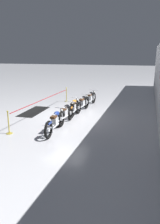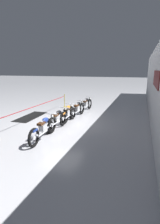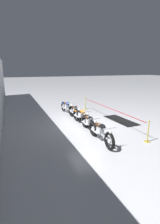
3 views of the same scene
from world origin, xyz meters
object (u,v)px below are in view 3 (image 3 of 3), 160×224
(motorcycle_blue_4, at_px, (67,107))
(floor_banner, at_px, (121,120))
(motorcycle_orange_2, at_px, (81,116))
(motorcycle_black_0, at_px, (101,132))
(motorcycle_black_3, at_px, (75,112))
(motorcycle_black_1, at_px, (89,123))
(stanchion_mid_left, at_px, (86,105))
(stanchion_far_left, at_px, (119,115))

(motorcycle_blue_4, relative_size, floor_banner, 0.90)
(motorcycle_orange_2, bearing_deg, floor_banner, -96.18)
(motorcycle_black_0, relative_size, motorcycle_black_3, 1.01)
(motorcycle_black_1, bearing_deg, motorcycle_blue_4, -0.82)
(motorcycle_black_3, distance_m, floor_banner, 3.06)
(motorcycle_orange_2, distance_m, motorcycle_blue_4, 2.67)
(motorcycle_blue_4, xyz_separation_m, stanchion_mid_left, (0.81, -1.87, -0.13))
(motorcycle_orange_2, distance_m, stanchion_mid_left, 3.93)
(motorcycle_black_1, xyz_separation_m, stanchion_mid_left, (4.88, -1.93, -0.12))
(motorcycle_blue_4, bearing_deg, motorcycle_black_1, 179.18)
(floor_banner, bearing_deg, motorcycle_black_0, 128.69)
(stanchion_mid_left, xyz_separation_m, floor_banner, (-3.78, -0.87, -0.35))
(floor_banner, bearing_deg, motorcycle_black_1, 108.80)
(motorcycle_black_0, bearing_deg, motorcycle_black_1, -4.01)
(motorcycle_orange_2, relative_size, motorcycle_blue_4, 0.93)
(motorcycle_black_3, bearing_deg, motorcycle_black_1, 176.56)
(motorcycle_black_0, distance_m, stanchion_far_left, 2.54)
(motorcycle_orange_2, xyz_separation_m, motorcycle_blue_4, (2.67, 0.05, 0.00))
(motorcycle_black_1, height_order, stanchion_far_left, stanchion_far_left)
(motorcycle_black_1, xyz_separation_m, motorcycle_blue_4, (4.07, -0.06, 0.01))
(stanchion_mid_left, bearing_deg, motorcycle_orange_2, 152.52)
(stanchion_far_left, bearing_deg, motorcycle_black_3, 34.95)
(motorcycle_black_0, bearing_deg, floor_banner, -48.52)
(stanchion_far_left, distance_m, stanchion_mid_left, 4.83)
(motorcycle_black_0, height_order, motorcycle_black_3, motorcycle_black_0)
(motorcycle_black_0, relative_size, motorcycle_black_1, 1.13)
(motorcycle_black_0, height_order, stanchion_mid_left, stanchion_mid_left)
(motorcycle_black_0, height_order, motorcycle_black_1, motorcycle_black_0)
(motorcycle_black_1, bearing_deg, stanchion_far_left, -88.26)
(motorcycle_black_1, bearing_deg, floor_banner, -68.41)
(motorcycle_black_0, xyz_separation_m, motorcycle_orange_2, (2.85, -0.21, 0.01))
(stanchion_far_left, bearing_deg, motorcycle_orange_2, 53.60)
(motorcycle_black_3, height_order, motorcycle_blue_4, motorcycle_blue_4)
(motorcycle_orange_2, xyz_separation_m, floor_banner, (-0.29, -2.68, -0.48))
(motorcycle_orange_2, xyz_separation_m, stanchion_far_left, (-1.34, -1.81, 0.21))
(motorcycle_orange_2, bearing_deg, motorcycle_black_0, 175.70)
(motorcycle_blue_4, height_order, floor_banner, motorcycle_blue_4)
(motorcycle_black_1, xyz_separation_m, stanchion_far_left, (0.06, -1.93, 0.22))
(motorcycle_orange_2, relative_size, stanchion_far_left, 0.32)
(motorcycle_black_0, distance_m, stanchion_mid_left, 6.65)
(motorcycle_black_1, height_order, floor_banner, motorcycle_black_1)
(motorcycle_black_3, height_order, stanchion_far_left, stanchion_far_left)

